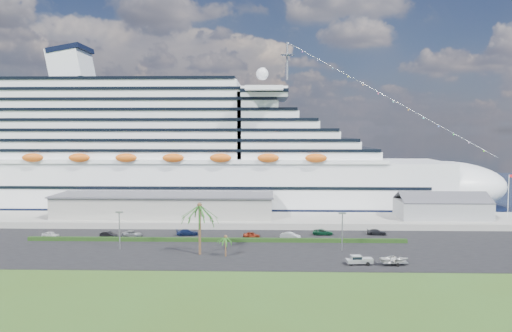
{
  "coord_description": "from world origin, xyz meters",
  "views": [
    {
      "loc": [
        4.51,
        -97.68,
        25.8
      ],
      "look_at": [
        0.95,
        30.0,
        16.73
      ],
      "focal_mm": 35.0,
      "sensor_mm": 36.0,
      "label": 1
    }
  ],
  "objects_px": {
    "parked_car_3": "(187,232)",
    "pickup_truck": "(359,260)",
    "cruise_ship": "(190,159)",
    "boat_trailer": "(394,259)"
  },
  "relations": [
    {
      "from": "cruise_ship",
      "to": "parked_car_3",
      "type": "height_order",
      "value": "cruise_ship"
    },
    {
      "from": "cruise_ship",
      "to": "boat_trailer",
      "type": "distance_m",
      "value": 85.21
    },
    {
      "from": "pickup_truck",
      "to": "cruise_ship",
      "type": "bearing_deg",
      "value": 122.76
    },
    {
      "from": "parked_car_3",
      "to": "pickup_truck",
      "type": "relative_size",
      "value": 1.03
    },
    {
      "from": "boat_trailer",
      "to": "parked_car_3",
      "type": "bearing_deg",
      "value": 149.4
    },
    {
      "from": "cruise_ship",
      "to": "pickup_truck",
      "type": "bearing_deg",
      "value": -57.24
    },
    {
      "from": "cruise_ship",
      "to": "pickup_truck",
      "type": "distance_m",
      "value": 81.29
    },
    {
      "from": "cruise_ship",
      "to": "boat_trailer",
      "type": "relative_size",
      "value": 30.25
    },
    {
      "from": "cruise_ship",
      "to": "parked_car_3",
      "type": "distance_m",
      "value": 44.58
    },
    {
      "from": "parked_car_3",
      "to": "boat_trailer",
      "type": "distance_m",
      "value": 51.23
    }
  ]
}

